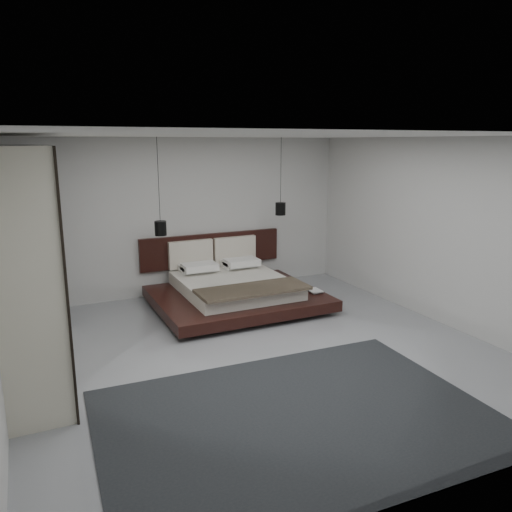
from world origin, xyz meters
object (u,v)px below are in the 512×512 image
pendant_left (160,228)px  rug (298,418)px  bed (234,289)px  lattice_screen (5,241)px  wardrobe (26,265)px  pendant_right (280,209)px

pendant_left → rug: bearing=-85.8°
pendant_left → rug: 4.26m
pendant_left → bed: bearing=-20.6°
bed → pendant_left: 1.59m
lattice_screen → pendant_left: 2.29m
wardrobe → rug: size_ratio=0.70×
wardrobe → rug: (2.33, -2.20, -1.34)m
lattice_screen → rug: 5.06m
pendant_right → wardrobe: size_ratio=0.50×
pendant_left → pendant_right: size_ratio=1.14×
bed → pendant_left: size_ratio=1.71×
bed → wardrobe: size_ratio=0.99×
lattice_screen → pendant_left: pendant_left is taller
pendant_left → pendant_right: bearing=0.0°
bed → wardrobe: bearing=-155.9°
lattice_screen → rug: size_ratio=0.67×
bed → pendant_right: bearing=20.6°
bed → rug: bearing=-102.7°
pendant_right → wardrobe: (-4.25, -1.83, -0.20)m
pendant_right → rug: size_ratio=0.35×
bed → pendant_right: size_ratio=1.96×
lattice_screen → wardrobe: size_ratio=0.95×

